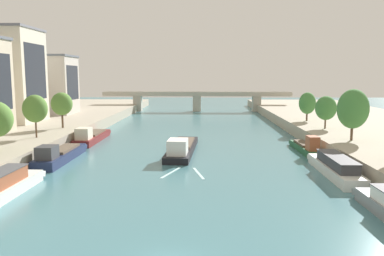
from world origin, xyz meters
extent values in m
cube|color=#A89E89|center=(-38.93, 55.00, 1.23)|extent=(36.00, 170.00, 2.46)
cube|color=#A89E89|center=(38.93, 55.00, 1.23)|extent=(36.00, 170.00, 2.46)
cube|color=black|center=(-1.18, 39.21, 0.46)|extent=(4.79, 19.93, 0.92)
cube|color=black|center=(-0.63, 49.43, 0.55)|extent=(3.60, 1.39, 0.82)
cube|color=black|center=(-1.18, 39.21, 0.95)|extent=(4.87, 19.94, 0.06)
cube|color=white|center=(-1.55, 32.50, 2.07)|extent=(3.01, 4.10, 2.18)
cube|color=black|center=(-1.44, 34.49, 2.40)|extent=(2.23, 0.15, 0.61)
cube|color=brown|center=(-1.08, 41.19, 1.16)|extent=(3.46, 10.42, 0.36)
cylinder|color=#232328|center=(-0.95, 33.26, 1.53)|extent=(0.07, 0.07, 1.10)
cube|color=silver|center=(1.62, 24.94, 0.01)|extent=(1.69, 5.93, 0.03)
cube|color=silver|center=(-1.98, 25.14, 0.01)|extent=(2.30, 5.79, 0.03)
cube|color=silver|center=(-18.50, 14.01, 0.63)|extent=(2.93, 14.23, 1.25)
cube|color=silver|center=(-18.40, 21.45, 0.75)|extent=(2.61, 1.30, 1.00)
cube|color=silver|center=(-18.50, 14.01, 1.28)|extent=(2.99, 14.23, 0.06)
cube|color=#1E284C|center=(-18.85, 31.93, 0.64)|extent=(3.15, 14.52, 1.28)
cube|color=#1E284C|center=(-18.82, 39.53, 0.77)|extent=(2.94, 1.28, 1.01)
cube|color=#1E284C|center=(-18.85, 31.93, 1.31)|extent=(3.21, 14.52, 0.06)
cube|color=#38383D|center=(-18.87, 27.00, 2.22)|extent=(2.33, 2.91, 1.77)
cube|color=black|center=(-18.87, 28.46, 2.49)|extent=(1.85, 0.04, 0.50)
cube|color=brown|center=(-18.84, 33.38, 1.52)|extent=(2.44, 7.55, 0.36)
cylinder|color=#232328|center=(-18.41, 27.58, 1.89)|extent=(0.07, 0.07, 1.10)
cube|color=maroon|center=(-19.09, 49.30, 0.58)|extent=(3.19, 15.40, 1.17)
cube|color=maroon|center=(-19.06, 57.34, 0.70)|extent=(2.99, 1.25, 0.95)
cube|color=maroon|center=(-19.09, 49.30, 1.20)|extent=(3.25, 15.40, 0.06)
cube|color=beige|center=(-19.10, 44.07, 2.25)|extent=(2.37, 3.08, 2.04)
cube|color=black|center=(-19.10, 45.62, 2.55)|extent=(1.89, 0.04, 0.57)
cube|color=brown|center=(-19.08, 50.84, 1.41)|extent=(2.48, 8.01, 0.36)
cylinder|color=#232328|center=(-18.63, 44.68, 1.78)|extent=(0.07, 0.07, 1.10)
cube|color=gray|center=(18.76, 15.18, 0.71)|extent=(2.12, 1.28, 0.96)
cube|color=silver|center=(18.87, 24.53, 0.63)|extent=(2.89, 14.79, 1.26)
cube|color=silver|center=(18.91, 32.26, 0.76)|extent=(2.67, 1.27, 1.00)
cube|color=silver|center=(18.87, 24.53, 1.29)|extent=(2.94, 14.79, 0.06)
cube|color=#38383D|center=(18.87, 23.79, 1.93)|extent=(2.35, 9.47, 1.21)
cube|color=#4C4C51|center=(18.87, 23.79, 2.57)|extent=(2.52, 9.75, 0.08)
cylinder|color=#232328|center=(19.27, 20.09, 1.87)|extent=(0.07, 0.07, 1.10)
cube|color=#235633|center=(19.07, 39.81, 0.48)|extent=(2.43, 11.80, 0.95)
cube|color=#235633|center=(18.92, 46.03, 0.57)|extent=(2.07, 1.26, 0.84)
cube|color=#235633|center=(19.07, 39.81, 0.98)|extent=(2.47, 11.80, 0.06)
cube|color=#9E5133|center=(19.16, 35.81, 2.12)|extent=(1.66, 2.39, 2.21)
cube|color=black|center=(19.13, 37.00, 2.45)|extent=(1.29, 0.06, 0.62)
cube|color=brown|center=(19.04, 40.98, 1.19)|extent=(1.82, 6.15, 0.36)
cylinder|color=#232328|center=(19.47, 36.29, 1.56)|extent=(0.07, 0.07, 1.10)
cylinder|color=brown|center=(-25.06, 38.11, 4.20)|extent=(0.28, 0.28, 3.50)
ellipsoid|color=#568438|center=(-25.06, 38.11, 7.19)|extent=(3.94, 3.94, 4.50)
cylinder|color=brown|center=(-24.97, 49.87, 4.19)|extent=(0.38, 0.38, 3.46)
ellipsoid|color=#568438|center=(-24.97, 49.87, 7.12)|extent=(4.03, 4.03, 4.38)
cylinder|color=brown|center=(25.42, 36.77, 4.08)|extent=(0.39, 0.39, 3.25)
ellipsoid|color=#427F3D|center=(25.42, 36.77, 7.39)|extent=(4.77, 4.77, 6.14)
cylinder|color=brown|center=(25.56, 50.48, 3.79)|extent=(0.31, 0.31, 2.66)
ellipsoid|color=#427F3D|center=(25.56, 50.48, 6.37)|extent=(3.98, 3.98, 4.57)
cylinder|color=brown|center=(25.36, 63.03, 3.77)|extent=(0.38, 0.38, 2.63)
ellipsoid|color=#427F3D|center=(25.36, 63.03, 6.41)|extent=(3.70, 3.70, 4.81)
cube|color=beige|center=(-40.09, 59.14, 12.31)|extent=(12.80, 12.69, 19.70)
cube|color=slate|center=(-40.09, 59.14, 22.41)|extent=(13.18, 13.07, 0.50)
cube|color=#232833|center=(-33.67, 59.14, 13.29)|extent=(0.04, 10.15, 11.82)
cube|color=#BCB2A8|center=(-40.09, 77.89, 9.89)|extent=(15.92, 10.94, 14.86)
cube|color=#565B66|center=(-40.09, 77.89, 17.57)|extent=(16.40, 11.27, 0.50)
cube|color=#232833|center=(-32.11, 77.89, 10.63)|extent=(0.04, 8.75, 8.92)
cube|color=#ADA899|center=(0.00, 112.92, 5.64)|extent=(65.85, 4.40, 0.60)
cube|color=#ADA899|center=(0.00, 110.92, 6.39)|extent=(65.85, 0.30, 0.90)
cube|color=#ADA899|center=(0.00, 114.92, 6.39)|extent=(65.85, 0.30, 0.90)
cube|color=#ADA899|center=(-20.93, 112.92, 2.67)|extent=(2.80, 3.60, 5.34)
cube|color=#ADA899|center=(0.00, 112.92, 2.67)|extent=(2.80, 3.60, 5.34)
cube|color=#ADA899|center=(20.93, 112.92, 2.67)|extent=(2.80, 3.60, 5.34)
camera|label=1|loc=(2.18, -23.93, 12.55)|focal=36.38mm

